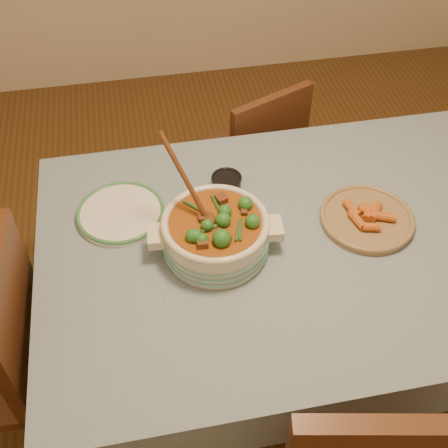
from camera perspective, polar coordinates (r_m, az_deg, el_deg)
name	(u,v)px	position (r m, az deg, el deg)	size (l,w,h in m)	color
floor	(290,361)	(2.37, 6.69, -13.65)	(4.50, 4.50, 0.00)	#4C3115
dining_table	(307,255)	(1.83, 8.44, -3.17)	(1.68, 1.08, 0.76)	brown
stew_casserole	(215,232)	(1.65, -0.89, -0.79)	(0.40, 0.34, 0.38)	beige
white_plate	(121,213)	(1.83, -10.46, 1.13)	(0.31, 0.31, 0.02)	white
condiment_bowl	(226,182)	(1.88, 0.25, 4.29)	(0.12, 0.12, 0.05)	black
fried_plate	(367,217)	(1.83, 14.33, 0.66)	(0.36, 0.36, 0.05)	#9E8357
chair_far	(255,154)	(2.50, 3.14, 7.08)	(0.50, 0.50, 0.82)	#56331A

